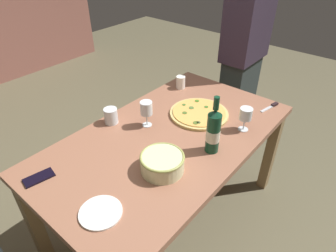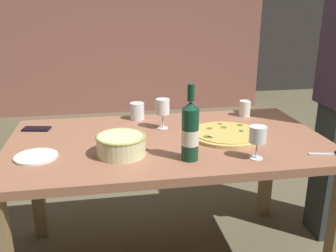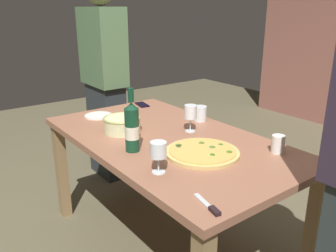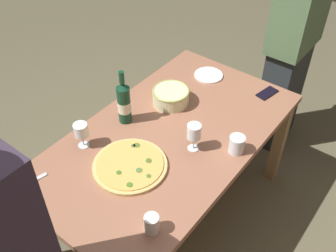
{
  "view_description": "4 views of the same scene",
  "coord_description": "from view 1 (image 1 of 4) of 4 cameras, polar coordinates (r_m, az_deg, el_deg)",
  "views": [
    {
      "loc": [
        -1.07,
        -0.89,
        1.79
      ],
      "look_at": [
        0.0,
        0.0,
        0.82
      ],
      "focal_mm": 31.26,
      "sensor_mm": 36.0,
      "label": 1
    },
    {
      "loc": [
        -0.3,
        -1.75,
        1.41
      ],
      "look_at": [
        0.0,
        0.0,
        0.82
      ],
      "focal_mm": 39.75,
      "sensor_mm": 36.0,
      "label": 2
    },
    {
      "loc": [
        1.54,
        -1.16,
        1.47
      ],
      "look_at": [
        0.0,
        0.0,
        0.82
      ],
      "focal_mm": 37.53,
      "sensor_mm": 36.0,
      "label": 3
    },
    {
      "loc": [
        1.27,
        0.98,
        2.26
      ],
      "look_at": [
        0.0,
        0.0,
        0.82
      ],
      "focal_mm": 42.27,
      "sensor_mm": 36.0,
      "label": 4
    }
  ],
  "objects": [
    {
      "name": "serving_bowl",
      "position": [
        1.48,
        -1.13,
        -7.09
      ],
      "size": [
        0.23,
        0.23,
        0.09
      ],
      "color": "beige",
      "rests_on": "dining_table"
    },
    {
      "name": "person_host",
      "position": [
        2.59,
        14.51,
        13.23
      ],
      "size": [
        0.43,
        0.24,
        1.73
      ],
      "rotation": [
        0.0,
        0.0,
        -3.03
      ],
      "color": "#2B3433",
      "rests_on": "ground"
    },
    {
      "name": "pizza",
      "position": [
        1.93,
        6.07,
        2.5
      ],
      "size": [
        0.39,
        0.39,
        0.03
      ],
      "color": "#D5B66A",
      "rests_on": "dining_table"
    },
    {
      "name": "dining_table",
      "position": [
        1.8,
        0.0,
        -4.24
      ],
      "size": [
        1.6,
        0.9,
        0.75
      ],
      "color": "#986249",
      "rests_on": "ground"
    },
    {
      "name": "wine_glass_near_pizza",
      "position": [
        1.77,
        -4.32,
        3.21
      ],
      "size": [
        0.08,
        0.08,
        0.17
      ],
      "color": "white",
      "rests_on": "dining_table"
    },
    {
      "name": "cup_ceramic",
      "position": [
        2.24,
        2.48,
        8.52
      ],
      "size": [
        0.07,
        0.07,
        0.1
      ],
      "primitive_type": "cylinder",
      "color": "white",
      "rests_on": "dining_table"
    },
    {
      "name": "pizza_knife",
      "position": [
        2.13,
        19.54,
        3.66
      ],
      "size": [
        0.17,
        0.06,
        0.02
      ],
      "color": "silver",
      "rests_on": "dining_table"
    },
    {
      "name": "ground_plane",
      "position": [
        2.27,
        0.0,
        -17.21
      ],
      "size": [
        8.0,
        8.0,
        0.0
      ],
      "primitive_type": "plane",
      "color": "brown"
    },
    {
      "name": "cell_phone",
      "position": [
        1.6,
        -23.87,
        -9.19
      ],
      "size": [
        0.15,
        0.1,
        0.01
      ],
      "primitive_type": "cube",
      "rotation": [
        0.0,
        0.0,
        1.38
      ],
      "color": "black",
      "rests_on": "dining_table"
    },
    {
      "name": "side_plate",
      "position": [
        1.36,
        -13.0,
        -16.1
      ],
      "size": [
        0.19,
        0.19,
        0.01
      ],
      "primitive_type": "cylinder",
      "color": "white",
      "rests_on": "dining_table"
    },
    {
      "name": "cup_amber",
      "position": [
        1.86,
        -11.06,
        1.95
      ],
      "size": [
        0.08,
        0.08,
        0.1
      ],
      "primitive_type": "cylinder",
      "color": "white",
      "rests_on": "dining_table"
    },
    {
      "name": "wine_bottle",
      "position": [
        1.57,
        8.84,
        -0.94
      ],
      "size": [
        0.08,
        0.08,
        0.34
      ],
      "color": "#123D27",
      "rests_on": "dining_table"
    },
    {
      "name": "wine_glass_by_bottle",
      "position": [
        1.79,
        14.9,
        2.1
      ],
      "size": [
        0.08,
        0.08,
        0.15
      ],
      "color": "white",
      "rests_on": "dining_table"
    }
  ]
}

